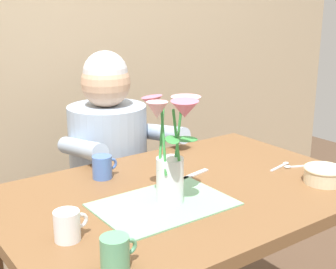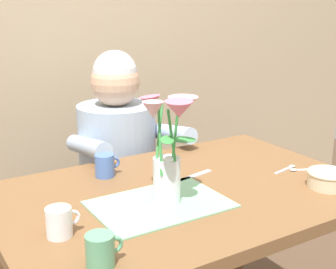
{
  "view_description": "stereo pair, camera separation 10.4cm",
  "coord_description": "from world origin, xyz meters",
  "px_view_note": "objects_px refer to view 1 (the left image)",
  "views": [
    {
      "loc": [
        -0.87,
        -1.12,
        1.33
      ],
      "look_at": [
        -0.03,
        0.05,
        0.92
      ],
      "focal_mm": 49.89,
      "sensor_mm": 36.0,
      "label": 1
    },
    {
      "loc": [
        -0.78,
        -1.17,
        1.33
      ],
      "look_at": [
        -0.03,
        0.05,
        0.92
      ],
      "focal_mm": 49.89,
      "sensor_mm": 36.0,
      "label": 2
    }
  ],
  "objects_px": {
    "flower_vase": "(173,144)",
    "tea_cup": "(116,253)",
    "coffee_cup": "(103,167)",
    "ceramic_mug": "(68,225)",
    "dinner_knife": "(189,176)",
    "ceramic_bowl": "(324,174)",
    "seated_person": "(110,180)"
  },
  "relations": [
    {
      "from": "flower_vase",
      "to": "tea_cup",
      "type": "bearing_deg",
      "value": -146.47
    },
    {
      "from": "coffee_cup",
      "to": "flower_vase",
      "type": "bearing_deg",
      "value": -78.09
    },
    {
      "from": "flower_vase",
      "to": "ceramic_mug",
      "type": "relative_size",
      "value": 3.64
    },
    {
      "from": "tea_cup",
      "to": "coffee_cup",
      "type": "bearing_deg",
      "value": 64.87
    },
    {
      "from": "dinner_knife",
      "to": "ceramic_mug",
      "type": "xyz_separation_m",
      "value": [
        -0.53,
        -0.17,
        0.04
      ]
    },
    {
      "from": "tea_cup",
      "to": "ceramic_mug",
      "type": "xyz_separation_m",
      "value": [
        -0.03,
        0.19,
        0.0
      ]
    },
    {
      "from": "ceramic_bowl",
      "to": "coffee_cup",
      "type": "relative_size",
      "value": 1.46
    },
    {
      "from": "flower_vase",
      "to": "ceramic_mug",
      "type": "height_order",
      "value": "flower_vase"
    },
    {
      "from": "coffee_cup",
      "to": "tea_cup",
      "type": "relative_size",
      "value": 1.0
    },
    {
      "from": "ceramic_bowl",
      "to": "tea_cup",
      "type": "relative_size",
      "value": 1.46
    },
    {
      "from": "coffee_cup",
      "to": "ceramic_mug",
      "type": "bearing_deg",
      "value": -129.71
    },
    {
      "from": "flower_vase",
      "to": "dinner_knife",
      "type": "relative_size",
      "value": 1.78
    },
    {
      "from": "flower_vase",
      "to": "tea_cup",
      "type": "relative_size",
      "value": 3.64
    },
    {
      "from": "dinner_knife",
      "to": "ceramic_bowl",
      "type": "bearing_deg",
      "value": -53.35
    },
    {
      "from": "flower_vase",
      "to": "ceramic_mug",
      "type": "xyz_separation_m",
      "value": [
        -0.35,
        -0.02,
        -0.15
      ]
    },
    {
      "from": "flower_vase",
      "to": "tea_cup",
      "type": "xyz_separation_m",
      "value": [
        -0.31,
        -0.21,
        -0.15
      ]
    },
    {
      "from": "seated_person",
      "to": "ceramic_mug",
      "type": "height_order",
      "value": "seated_person"
    },
    {
      "from": "flower_vase",
      "to": "ceramic_bowl",
      "type": "height_order",
      "value": "flower_vase"
    },
    {
      "from": "dinner_knife",
      "to": "coffee_cup",
      "type": "height_order",
      "value": "coffee_cup"
    },
    {
      "from": "tea_cup",
      "to": "ceramic_mug",
      "type": "bearing_deg",
      "value": 99.96
    },
    {
      "from": "dinner_knife",
      "to": "coffee_cup",
      "type": "distance_m",
      "value": 0.3
    },
    {
      "from": "flower_vase",
      "to": "dinner_knife",
      "type": "bearing_deg",
      "value": 39.07
    },
    {
      "from": "seated_person",
      "to": "dinner_knife",
      "type": "height_order",
      "value": "seated_person"
    },
    {
      "from": "ceramic_bowl",
      "to": "coffee_cup",
      "type": "distance_m",
      "value": 0.75
    },
    {
      "from": "ceramic_bowl",
      "to": "dinner_knife",
      "type": "bearing_deg",
      "value": 137.62
    },
    {
      "from": "flower_vase",
      "to": "coffee_cup",
      "type": "xyz_separation_m",
      "value": [
        -0.07,
        0.32,
        -0.15
      ]
    },
    {
      "from": "ceramic_mug",
      "to": "flower_vase",
      "type": "bearing_deg",
      "value": 3.12
    },
    {
      "from": "seated_person",
      "to": "flower_vase",
      "type": "xyz_separation_m",
      "value": [
        -0.16,
        -0.69,
        0.37
      ]
    },
    {
      "from": "seated_person",
      "to": "ceramic_bowl",
      "type": "height_order",
      "value": "seated_person"
    },
    {
      "from": "ceramic_bowl",
      "to": "tea_cup",
      "type": "distance_m",
      "value": 0.83
    },
    {
      "from": "seated_person",
      "to": "ceramic_bowl",
      "type": "bearing_deg",
      "value": -64.56
    },
    {
      "from": "coffee_cup",
      "to": "ceramic_mug",
      "type": "relative_size",
      "value": 1.0
    }
  ]
}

